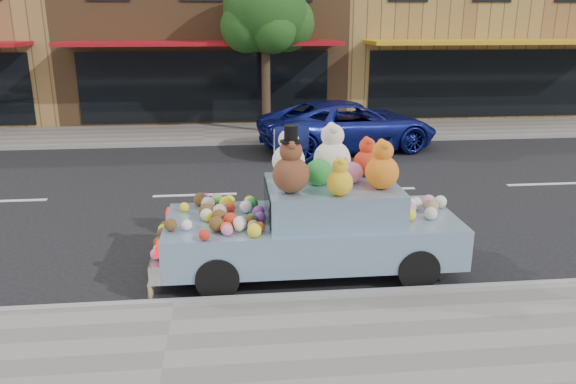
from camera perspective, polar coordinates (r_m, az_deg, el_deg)
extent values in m
plane|color=black|center=(12.32, -9.42, -0.33)|extent=(120.00, 120.00, 0.00)
cube|color=gray|center=(6.41, -12.63, -17.53)|extent=(60.00, 3.00, 0.12)
cube|color=gray|center=(18.61, -8.38, 5.87)|extent=(60.00, 3.00, 0.12)
cube|color=gray|center=(7.68, -11.43, -11.13)|extent=(60.00, 0.12, 0.13)
cube|color=gray|center=(17.14, -8.56, 4.91)|extent=(60.00, 0.12, 0.13)
cube|color=brown|center=(23.75, -8.27, 16.67)|extent=(10.00, 8.00, 7.00)
cube|color=black|center=(19.86, -8.40, 10.50)|extent=(8.50, 0.06, 2.40)
cube|color=#A50F18|center=(18.87, -8.70, 14.71)|extent=(9.00, 1.80, 0.12)
cube|color=#9E7E42|center=(25.46, 15.84, 16.24)|extent=(10.00, 8.00, 7.00)
cube|color=black|center=(21.88, 19.24, 10.35)|extent=(8.50, 0.06, 2.40)
cube|color=gold|center=(20.98, 20.67, 14.08)|extent=(9.00, 1.80, 0.12)
cylinder|color=#38281C|center=(18.39, -2.25, 10.77)|extent=(0.28, 0.28, 3.20)
sphere|color=#1A4012|center=(18.28, -2.34, 18.01)|extent=(2.60, 2.60, 2.60)
sphere|color=#1A4012|center=(18.63, -0.14, 16.78)|extent=(1.80, 1.80, 1.80)
sphere|color=#1A4012|center=(18.05, -4.26, 16.40)|extent=(1.60, 1.60, 1.60)
sphere|color=#1A4012|center=(17.70, -1.51, 16.10)|extent=(1.40, 1.40, 1.40)
sphere|color=#1A4012|center=(18.86, -3.40, 17.06)|extent=(1.60, 1.60, 1.60)
imported|color=navy|center=(16.34, 6.20, 6.72)|extent=(5.53, 3.43, 1.43)
cylinder|color=black|center=(8.17, 13.03, -7.60)|extent=(0.60, 0.20, 0.60)
cylinder|color=black|center=(9.54, 10.08, -3.73)|extent=(0.60, 0.20, 0.60)
cylinder|color=black|center=(7.77, -7.18, -8.64)|extent=(0.60, 0.20, 0.60)
cylinder|color=black|center=(9.19, -7.02, -4.40)|extent=(0.60, 0.20, 0.60)
cube|color=#80A0BF|center=(8.45, 2.40, -4.44)|extent=(4.30, 1.71, 0.60)
cube|color=#80A0BF|center=(8.31, 4.49, -0.83)|extent=(1.90, 1.50, 0.50)
cube|color=silver|center=(8.50, -12.68, -5.85)|extent=(0.16, 1.78, 0.26)
cube|color=red|center=(7.75, -13.01, -5.62)|extent=(0.06, 0.28, 0.16)
cube|color=red|center=(9.01, -12.03, -2.28)|extent=(0.06, 0.28, 0.16)
cube|color=black|center=(8.20, -2.05, -1.04)|extent=(0.04, 1.30, 0.40)
sphere|color=#5D301A|center=(7.74, 0.30, 1.78)|extent=(0.51, 0.51, 0.51)
sphere|color=#5D301A|center=(7.66, 0.30, 4.17)|extent=(0.32, 0.32, 0.32)
sphere|color=#5D301A|center=(7.53, 0.40, 4.75)|extent=(0.12, 0.12, 0.12)
sphere|color=#5D301A|center=(7.75, 0.21, 5.10)|extent=(0.12, 0.12, 0.12)
cylinder|color=black|center=(7.63, 0.31, 5.16)|extent=(0.30, 0.30, 0.02)
cylinder|color=black|center=(7.61, 0.31, 5.97)|extent=(0.19, 0.19, 0.22)
sphere|color=#F2DFC1|center=(8.51, 4.49, 3.33)|extent=(0.57, 0.57, 0.57)
sphere|color=#F2DFC1|center=(8.43, 4.55, 5.73)|extent=(0.35, 0.35, 0.35)
sphere|color=#F2DFC1|center=(8.29, 4.72, 6.34)|extent=(0.13, 0.13, 0.13)
sphere|color=#F2DFC1|center=(8.52, 4.42, 6.65)|extent=(0.13, 0.13, 0.13)
sphere|color=orange|center=(8.04, 9.52, 1.99)|extent=(0.48, 0.48, 0.48)
sphere|color=orange|center=(7.96, 9.63, 4.13)|extent=(0.30, 0.30, 0.30)
sphere|color=orange|center=(7.84, 9.87, 4.65)|extent=(0.11, 0.11, 0.11)
sphere|color=orange|center=(8.04, 9.47, 4.97)|extent=(0.11, 0.11, 0.11)
sphere|color=red|center=(8.69, 8.00, 2.97)|extent=(0.41, 0.41, 0.41)
sphere|color=red|center=(8.63, 8.07, 4.66)|extent=(0.25, 0.25, 0.25)
sphere|color=red|center=(8.52, 8.24, 5.07)|extent=(0.10, 0.10, 0.10)
sphere|color=red|center=(8.69, 7.96, 5.32)|extent=(0.10, 0.10, 0.10)
sphere|color=white|center=(8.52, 0.06, 3.18)|extent=(0.50, 0.50, 0.50)
sphere|color=white|center=(8.45, 0.06, 5.32)|extent=(0.31, 0.31, 0.31)
sphere|color=white|center=(8.32, 0.14, 5.85)|extent=(0.12, 0.12, 0.12)
sphere|color=white|center=(8.53, -0.02, 6.14)|extent=(0.12, 0.12, 0.12)
sphere|color=#EEA31A|center=(7.67, 5.29, 0.96)|extent=(0.36, 0.36, 0.36)
sphere|color=#EEA31A|center=(7.61, 5.34, 2.64)|extent=(0.22, 0.22, 0.22)
sphere|color=#EEA31A|center=(7.52, 5.47, 3.03)|extent=(0.09, 0.09, 0.09)
sphere|color=#EEA31A|center=(7.67, 5.24, 3.32)|extent=(0.09, 0.09, 0.09)
sphere|color=#23812E|center=(8.16, 3.18, 2.00)|extent=(0.40, 0.40, 0.40)
sphere|color=pink|center=(8.30, 6.54, 1.97)|extent=(0.32, 0.32, 0.32)
sphere|color=yellow|center=(8.20, -8.11, -2.51)|extent=(0.15, 0.15, 0.15)
sphere|color=#23812E|center=(8.06, -3.69, -2.71)|extent=(0.15, 0.15, 0.15)
sphere|color=#762E8E|center=(8.10, -2.83, -2.56)|extent=(0.16, 0.16, 0.16)
sphere|color=yellow|center=(8.68, -10.49, -1.52)|extent=(0.14, 0.14, 0.14)
sphere|color=#533617|center=(8.36, -7.72, -2.01)|extent=(0.18, 0.18, 0.18)
sphere|color=#23812E|center=(8.87, -6.93, -0.93)|extent=(0.15, 0.15, 0.15)
sphere|color=olive|center=(7.76, -3.53, -3.46)|extent=(0.17, 0.17, 0.17)
sphere|color=olive|center=(8.95, -7.27, -0.68)|extent=(0.18, 0.18, 0.18)
sphere|color=#533617|center=(8.37, -8.33, -1.87)|extent=(0.22, 0.22, 0.22)
sphere|color=white|center=(7.93, -10.23, -3.31)|extent=(0.15, 0.15, 0.15)
sphere|color=#762E8E|center=(8.27, -3.02, -2.05)|extent=(0.19, 0.19, 0.19)
sphere|color=white|center=(7.85, -4.92, -3.15)|extent=(0.19, 0.19, 0.19)
sphere|color=yellow|center=(8.71, -6.33, -1.08)|extent=(0.20, 0.20, 0.20)
sphere|color=beige|center=(8.86, -8.42, -1.00)|extent=(0.15, 0.15, 0.15)
sphere|color=red|center=(7.53, -8.48, -4.32)|extent=(0.15, 0.15, 0.15)
sphere|color=#533617|center=(7.81, -7.28, -3.24)|extent=(0.21, 0.21, 0.21)
sphere|color=yellow|center=(7.56, -3.44, -3.92)|extent=(0.19, 0.19, 0.19)
sphere|color=#23812E|center=(8.69, -3.64, -1.12)|extent=(0.18, 0.18, 0.18)
sphere|color=red|center=(7.95, -5.84, -2.82)|extent=(0.21, 0.21, 0.21)
sphere|color=#E34E15|center=(7.70, -6.27, -3.67)|extent=(0.17, 0.17, 0.17)
sphere|color=yellow|center=(8.80, -5.99, -0.92)|extent=(0.18, 0.18, 0.18)
sphere|color=beige|center=(7.78, -5.01, -3.55)|extent=(0.13, 0.13, 0.13)
sphere|color=#533617|center=(8.90, -8.93, -0.74)|extent=(0.21, 0.21, 0.21)
sphere|color=#E34E15|center=(7.78, -2.84, -3.51)|extent=(0.13, 0.13, 0.13)
sphere|color=beige|center=(8.24, -8.27, -2.30)|extent=(0.18, 0.18, 0.18)
sphere|color=white|center=(8.51, -4.31, -1.51)|extent=(0.19, 0.19, 0.19)
sphere|color=beige|center=(8.73, -8.03, -1.14)|extent=(0.19, 0.19, 0.19)
sphere|color=red|center=(8.56, -5.82, -1.61)|extent=(0.14, 0.14, 0.14)
sphere|color=pink|center=(7.65, -6.18, -3.87)|extent=(0.16, 0.16, 0.16)
sphere|color=#533617|center=(8.09, -7.02, -2.51)|extent=(0.21, 0.21, 0.21)
sphere|color=yellow|center=(8.76, -3.91, -0.96)|extent=(0.18, 0.18, 0.18)
sphere|color=#762E8E|center=(8.54, -6.53, -1.70)|extent=(0.13, 0.13, 0.13)
sphere|color=#762E8E|center=(8.98, -8.48, -0.66)|extent=(0.18, 0.18, 0.18)
sphere|color=#533617|center=(7.94, -11.85, -3.27)|extent=(0.18, 0.18, 0.18)
sphere|color=#533617|center=(7.95, -3.92, -2.96)|extent=(0.17, 0.17, 0.17)
sphere|color=#D8A88C|center=(8.28, -6.91, -1.94)|extent=(0.22, 0.22, 0.22)
sphere|color=pink|center=(7.87, -13.25, -6.15)|extent=(0.16, 0.16, 0.16)
sphere|color=#533617|center=(8.92, -12.39, -3.32)|extent=(0.14, 0.14, 0.14)
sphere|color=#762E8E|center=(8.73, -12.53, -3.79)|extent=(0.14, 0.14, 0.14)
sphere|color=#533617|center=(8.59, -12.64, -4.09)|extent=(0.16, 0.16, 0.16)
sphere|color=#533617|center=(8.23, -12.93, -5.02)|extent=(0.17, 0.17, 0.17)
sphere|color=#E34E15|center=(7.88, -13.25, -6.13)|extent=(0.16, 0.16, 0.16)
sphere|color=yellow|center=(8.72, -12.54, -3.72)|extent=(0.17, 0.17, 0.17)
sphere|color=beige|center=(8.07, -13.07, -5.65)|extent=(0.13, 0.13, 0.13)
sphere|color=beige|center=(9.02, 15.22, -0.96)|extent=(0.20, 0.20, 0.20)
sphere|color=beige|center=(8.87, 12.84, -1.10)|extent=(0.19, 0.19, 0.19)
sphere|color=yellow|center=(8.33, 12.24, -2.27)|extent=(0.19, 0.19, 0.19)
sphere|color=olive|center=(8.73, 14.38, -1.45)|extent=(0.21, 0.21, 0.21)
sphere|color=pink|center=(9.00, 14.10, -0.89)|extent=(0.20, 0.20, 0.20)
sphere|color=pink|center=(8.52, 12.11, -1.62)|extent=(0.24, 0.24, 0.24)
sphere|color=white|center=(8.70, 12.12, -1.27)|extent=(0.23, 0.23, 0.23)
sphere|color=beige|center=(8.46, 14.31, -2.11)|extent=(0.19, 0.19, 0.19)
cylinder|color=#997A54|center=(7.84, -13.84, -9.86)|extent=(0.06, 0.06, 0.17)
sphere|color=#997A54|center=(7.80, -13.89, -9.24)|extent=(0.07, 0.07, 0.07)
cylinder|color=#997A54|center=(7.92, -13.75, -9.57)|extent=(0.06, 0.06, 0.17)
sphere|color=#997A54|center=(7.88, -13.80, -8.95)|extent=(0.07, 0.07, 0.07)
cylinder|color=#997A54|center=(8.00, -13.67, -9.28)|extent=(0.06, 0.06, 0.17)
sphere|color=#997A54|center=(7.96, -13.72, -8.67)|extent=(0.07, 0.07, 0.07)
cylinder|color=#997A54|center=(8.08, -13.59, -9.00)|extent=(0.06, 0.06, 0.17)
sphere|color=#997A54|center=(8.04, -13.64, -8.39)|extent=(0.07, 0.07, 0.07)
cylinder|color=#997A54|center=(8.16, -13.51, -8.72)|extent=(0.06, 0.06, 0.17)
sphere|color=#997A54|center=(8.12, -13.56, -8.12)|extent=(0.07, 0.07, 0.07)
cylinder|color=#997A54|center=(8.24, -13.44, -8.45)|extent=(0.06, 0.06, 0.17)
sphere|color=#997A54|center=(8.20, -13.48, -7.85)|extent=(0.07, 0.07, 0.07)
cylinder|color=#997A54|center=(8.32, -13.36, -8.19)|extent=(0.06, 0.06, 0.17)
sphere|color=#997A54|center=(8.28, -13.41, -7.59)|extent=(0.07, 0.07, 0.07)
cylinder|color=#997A54|center=(8.40, -13.29, -7.93)|extent=(0.06, 0.06, 0.17)
sphere|color=#997A54|center=(8.36, -13.33, -7.34)|extent=(0.07, 0.07, 0.07)
cylinder|color=#997A54|center=(8.48, -13.21, -7.67)|extent=(0.06, 0.06, 0.17)
sphere|color=#997A54|center=(8.44, -13.26, -7.09)|extent=(0.07, 0.07, 0.07)
cylinder|color=#997A54|center=(8.56, -13.14, -7.42)|extent=(0.06, 0.06, 0.17)
sphere|color=#997A54|center=(8.52, -13.19, -6.84)|extent=(0.07, 0.07, 0.07)
cylinder|color=#997A54|center=(8.64, -13.07, -7.17)|extent=(0.06, 0.06, 0.17)
sphere|color=#997A54|center=(8.60, -13.12, -6.60)|extent=(0.07, 0.07, 0.07)
cylinder|color=#997A54|center=(8.72, -13.01, -6.93)|extent=(0.06, 0.06, 0.17)
sphere|color=#997A54|center=(8.69, -13.05, -6.36)|extent=(0.07, 0.07, 0.07)
cylinder|color=#997A54|center=(8.80, -12.94, -6.70)|extent=(0.06, 0.06, 0.17)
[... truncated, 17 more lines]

